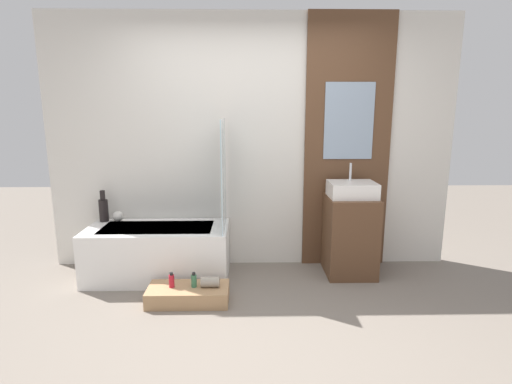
% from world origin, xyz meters
% --- Properties ---
extents(ground_plane, '(12.00, 12.00, 0.00)m').
position_xyz_m(ground_plane, '(0.00, 0.00, 0.00)').
color(ground_plane, slate).
extents(wall_tiled_back, '(4.20, 0.06, 2.60)m').
position_xyz_m(wall_tiled_back, '(0.00, 1.58, 1.30)').
color(wall_tiled_back, silver).
rests_on(wall_tiled_back, ground_plane).
extents(wall_wood_accent, '(0.89, 0.04, 2.60)m').
position_xyz_m(wall_wood_accent, '(0.99, 1.53, 1.31)').
color(wall_wood_accent, brown).
rests_on(wall_wood_accent, ground_plane).
extents(bathtub, '(1.38, 0.65, 0.52)m').
position_xyz_m(bathtub, '(-0.93, 1.21, 0.26)').
color(bathtub, white).
rests_on(bathtub, ground_plane).
extents(glass_shower_screen, '(0.01, 0.58, 1.05)m').
position_xyz_m(glass_shower_screen, '(-0.27, 1.19, 1.04)').
color(glass_shower_screen, silver).
rests_on(glass_shower_screen, bathtub).
extents(wooden_step_bench, '(0.70, 0.33, 0.14)m').
position_xyz_m(wooden_step_bench, '(-0.56, 0.65, 0.07)').
color(wooden_step_bench, '#A87F56').
rests_on(wooden_step_bench, ground_plane).
extents(vanity_cabinet, '(0.48, 0.50, 0.80)m').
position_xyz_m(vanity_cabinet, '(0.99, 1.26, 0.40)').
color(vanity_cabinet, brown).
rests_on(vanity_cabinet, ground_plane).
extents(sink, '(0.46, 0.35, 0.33)m').
position_xyz_m(sink, '(0.99, 1.26, 0.88)').
color(sink, white).
rests_on(sink, vanity_cabinet).
extents(vase_tall_dark, '(0.09, 0.09, 0.32)m').
position_xyz_m(vase_tall_dark, '(-1.53, 1.43, 0.65)').
color(vase_tall_dark, black).
rests_on(vase_tall_dark, bathtub).
extents(vase_round_light, '(0.11, 0.11, 0.11)m').
position_xyz_m(vase_round_light, '(-1.38, 1.43, 0.57)').
color(vase_round_light, silver).
rests_on(vase_round_light, bathtub).
extents(bottle_soap_primary, '(0.05, 0.05, 0.14)m').
position_xyz_m(bottle_soap_primary, '(-0.70, 0.65, 0.20)').
color(bottle_soap_primary, '#B21928').
rests_on(bottle_soap_primary, wooden_step_bench).
extents(bottle_soap_secondary, '(0.05, 0.05, 0.13)m').
position_xyz_m(bottle_soap_secondary, '(-0.51, 0.65, 0.20)').
color(bottle_soap_secondary, '#38704C').
rests_on(bottle_soap_secondary, wooden_step_bench).
extents(towel_roll, '(0.16, 0.09, 0.09)m').
position_xyz_m(towel_roll, '(-0.37, 0.65, 0.19)').
color(towel_roll, gray).
rests_on(towel_roll, wooden_step_bench).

